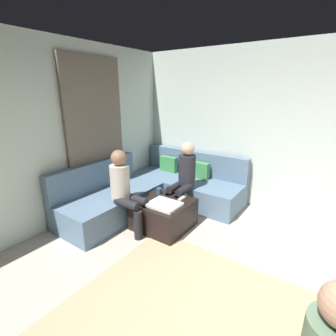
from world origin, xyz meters
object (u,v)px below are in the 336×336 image
Objects in this scene: ottoman at (164,214)px; coffee_mug at (159,191)px; game_remote at (182,198)px; person_on_couch_back at (184,176)px; person_on_couch_side at (125,188)px; sectional_couch at (155,191)px.

ottoman is 8.00× the size of coffee_mug.
game_remote is (0.18, 0.22, 0.22)m from ottoman.
person_on_couch_back and person_on_couch_side have the same top height.
sectional_couch reaches higher than ottoman.
sectional_couch is at bearing 5.69° from person_on_couch_back.
person_on_couch_back is 1.01m from person_on_couch_side.
coffee_mug is at bearing 140.71° from ottoman.
game_remote is 0.86m from person_on_couch_side.
game_remote is (0.40, 0.04, -0.04)m from coffee_mug.
coffee_mug reaches higher than game_remote.
person_on_couch_back reaches higher than sectional_couch.
game_remote is 0.45m from person_on_couch_back.
person_on_couch_back reaches higher than coffee_mug.
person_on_couch_back is (0.55, 0.06, 0.38)m from sectional_couch.
sectional_couch is 0.67m from person_on_couch_back.
sectional_couch is 17.00× the size of game_remote.
coffee_mug reaches higher than ottoman.
ottoman is at bearing -129.29° from game_remote.
coffee_mug is (0.33, -0.32, 0.19)m from sectional_couch.
ottoman is 0.63× the size of person_on_couch_side.
game_remote is 0.12× the size of person_on_couch_back.
ottoman is at bearing -39.29° from coffee_mug.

